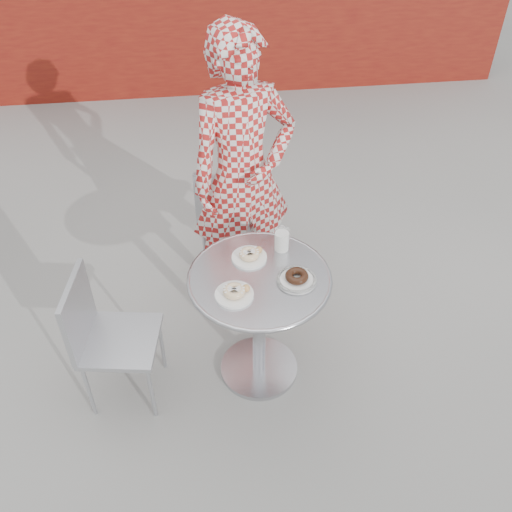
{
  "coord_description": "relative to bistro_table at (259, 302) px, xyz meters",
  "views": [
    {
      "loc": [
        -0.23,
        -1.99,
        2.6
      ],
      "look_at": [
        0.03,
        0.09,
        0.79
      ],
      "focal_mm": 40.0,
      "sensor_mm": 36.0,
      "label": 1
    }
  ],
  "objects": [
    {
      "name": "plate_checker",
      "position": [
        0.17,
        -0.05,
        0.19
      ],
      "size": [
        0.19,
        0.19,
        0.05
      ],
      "rotation": [
        0.0,
        0.0,
        -0.41
      ],
      "color": "white",
      "rests_on": "bistro_table"
    },
    {
      "name": "chair_left",
      "position": [
        -0.72,
        -0.04,
        -0.3
      ],
      "size": [
        0.43,
        0.43,
        0.79
      ],
      "rotation": [
        0.0,
        0.0,
        1.41
      ],
      "color": "#ADB0B5",
      "rests_on": "ground"
    },
    {
      "name": "chair_far",
      "position": [
        -0.03,
        0.88,
        -0.29
      ],
      "size": [
        0.51,
        0.51,
        0.83
      ],
      "rotation": [
        0.0,
        0.0,
        2.78
      ],
      "color": "#ADB0B5",
      "rests_on": "ground"
    },
    {
      "name": "plate_far",
      "position": [
        -0.03,
        0.14,
        0.19
      ],
      "size": [
        0.18,
        0.18,
        0.05
      ],
      "rotation": [
        0.0,
        0.0,
        0.1
      ],
      "color": "white",
      "rests_on": "bistro_table"
    },
    {
      "name": "ground",
      "position": [
        -0.04,
        -0.01,
        -0.54
      ],
      "size": [
        60.0,
        60.0,
        0.0
      ],
      "primitive_type": "plane",
      "color": "#999792",
      "rests_on": "ground"
    },
    {
      "name": "seated_person",
      "position": [
        -0.01,
        0.68,
        0.31
      ],
      "size": [
        0.71,
        0.56,
        1.7
      ],
      "primitive_type": "imported",
      "rotation": [
        0.0,
        0.0,
        0.28
      ],
      "color": "#A41A19",
      "rests_on": "ground"
    },
    {
      "name": "milk_cup",
      "position": [
        0.14,
        0.19,
        0.23
      ],
      "size": [
        0.08,
        0.08,
        0.13
      ],
      "rotation": [
        0.0,
        0.0,
        0.05
      ],
      "color": "white",
      "rests_on": "bistro_table"
    },
    {
      "name": "plate_near",
      "position": [
        -0.13,
        -0.11,
        0.19
      ],
      "size": [
        0.18,
        0.18,
        0.05
      ],
      "rotation": [
        0.0,
        0.0,
        -0.15
      ],
      "color": "white",
      "rests_on": "bistro_table"
    },
    {
      "name": "bistro_table",
      "position": [
        0.0,
        0.0,
        0.0
      ],
      "size": [
        0.71,
        0.71,
        0.72
      ],
      "rotation": [
        0.0,
        0.0,
        -0.23
      ],
      "color": "silver",
      "rests_on": "ground"
    }
  ]
}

